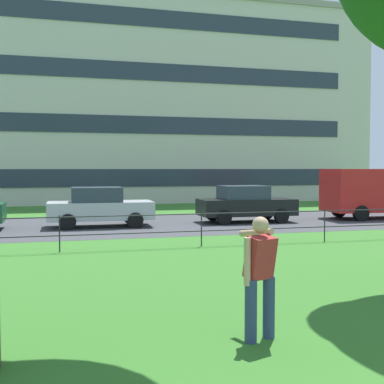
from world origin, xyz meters
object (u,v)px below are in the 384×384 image
Objects in this scene: car_black_far_left at (245,204)px; apartment_building_background at (127,107)px; car_silver_far_right at (100,207)px; panel_van_right at (380,190)px; person_thrower at (259,274)px.

car_black_far_left is 0.12× the size of apartment_building_background.
apartment_building_background is at bearing 79.02° from car_silver_far_right.
panel_van_right reaches higher than car_silver_far_right.
car_silver_far_right is at bearing -178.72° from car_black_far_left.
apartment_building_background reaches higher than car_silver_far_right.
car_silver_far_right is 6.08m from car_black_far_left.
panel_van_right is at bearing -0.39° from car_black_far_left.
person_thrower is at bearing -110.42° from car_black_far_left.
panel_van_right is 21.18m from apartment_building_background.
car_black_far_left is at bearing -82.22° from apartment_building_background.
car_silver_far_right is 0.12× the size of apartment_building_background.
apartment_building_background is (-8.98, 18.35, 5.60)m from panel_van_right.
apartment_building_background is at bearing 116.08° from panel_van_right.
person_thrower is 0.32× the size of panel_van_right.
panel_van_right is at bearing 49.77° from person_thrower.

